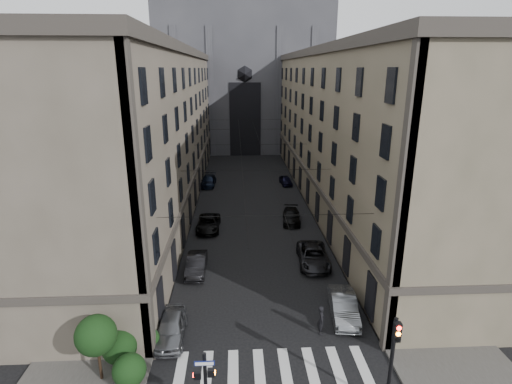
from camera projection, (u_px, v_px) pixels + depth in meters
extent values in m
cube|color=#383533|center=(171.00, 200.00, 52.07)|extent=(7.00, 80.00, 0.15)
cube|color=#383533|center=(330.00, 198.00, 53.10)|extent=(7.00, 80.00, 0.15)
cube|color=beige|center=(272.00, 367.00, 23.04)|extent=(11.00, 3.20, 0.01)
cube|color=#514A3E|center=(142.00, 132.00, 49.28)|extent=(13.00, 60.00, 18.00)
cube|color=#38332D|center=(135.00, 52.00, 46.49)|extent=(13.60, 60.60, 0.90)
cube|color=#38332D|center=(145.00, 170.00, 50.70)|extent=(13.40, 60.30, 0.50)
cube|color=brown|center=(357.00, 130.00, 50.60)|extent=(13.00, 60.00, 18.00)
cube|color=#38332D|center=(363.00, 52.00, 47.81)|extent=(13.60, 60.60, 0.90)
cube|color=#38332D|center=(354.00, 167.00, 52.02)|extent=(13.40, 60.30, 0.50)
cube|color=#2D2D33|center=(244.00, 76.00, 85.35)|extent=(34.00, 22.00, 30.00)
cube|color=black|center=(245.00, 120.00, 77.19)|extent=(6.00, 0.30, 14.00)
cube|color=orange|center=(211.00, 373.00, 18.69)|extent=(0.34, 0.24, 0.38)
cube|color=#FF0C07|center=(197.00, 375.00, 18.81)|extent=(0.34, 0.24, 0.38)
cube|color=navy|center=(204.00, 363.00, 18.35)|extent=(0.95, 0.05, 0.24)
cylinder|color=black|center=(391.00, 364.00, 19.68)|extent=(0.20, 0.20, 5.20)
cube|color=black|center=(397.00, 332.00, 18.88)|extent=(0.34, 0.30, 1.00)
cylinder|color=#FF0C07|center=(399.00, 328.00, 18.63)|extent=(0.22, 0.05, 0.22)
cylinder|color=orange|center=(398.00, 334.00, 18.73)|extent=(0.22, 0.05, 0.22)
cylinder|color=black|center=(398.00, 340.00, 18.82)|extent=(0.22, 0.05, 0.22)
sphere|color=black|center=(129.00, 370.00, 21.39)|extent=(1.80, 1.80, 1.80)
sphere|color=black|center=(119.00, 347.00, 23.03)|extent=(2.00, 2.00, 2.00)
sphere|color=black|center=(148.00, 339.00, 24.14)|extent=(1.40, 1.40, 1.40)
cylinder|color=black|center=(99.00, 360.00, 21.70)|extent=(0.16, 0.16, 2.40)
sphere|color=black|center=(96.00, 335.00, 21.22)|extent=(2.20, 2.20, 2.20)
cylinder|color=black|center=(266.00, 216.00, 25.59)|extent=(14.00, 0.03, 0.03)
cylinder|color=black|center=(257.00, 170.00, 37.03)|extent=(14.00, 0.03, 0.03)
cylinder|color=black|center=(251.00, 145.00, 49.43)|extent=(14.00, 0.03, 0.03)
cylinder|color=black|center=(248.00, 129.00, 61.83)|extent=(14.00, 0.03, 0.03)
cylinder|color=black|center=(246.00, 120.00, 73.27)|extent=(14.00, 0.03, 0.03)
cylinder|color=black|center=(241.00, 146.00, 50.44)|extent=(0.03, 60.00, 0.03)
cylinder|color=black|center=(261.00, 146.00, 50.57)|extent=(0.03, 60.00, 0.03)
imported|color=slate|center=(171.00, 327.00, 25.37)|extent=(1.89, 4.54, 1.54)
imported|color=black|center=(196.00, 265.00, 33.55)|extent=(1.60, 4.52, 1.49)
imported|color=black|center=(208.00, 223.00, 42.56)|extent=(2.47, 5.17, 1.43)
imported|color=black|center=(208.00, 181.00, 58.55)|extent=(2.31, 5.10, 1.45)
imported|color=slate|center=(343.00, 306.00, 27.56)|extent=(2.19, 4.99, 1.60)
imported|color=black|center=(313.00, 256.00, 35.04)|extent=(2.92, 5.76, 1.56)
imported|color=black|center=(291.00, 216.00, 44.63)|extent=(2.39, 4.89, 1.37)
imported|color=black|center=(286.00, 180.00, 59.14)|extent=(1.87, 3.87, 1.27)
imported|color=black|center=(321.00, 320.00, 25.78)|extent=(0.59, 0.79, 1.98)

